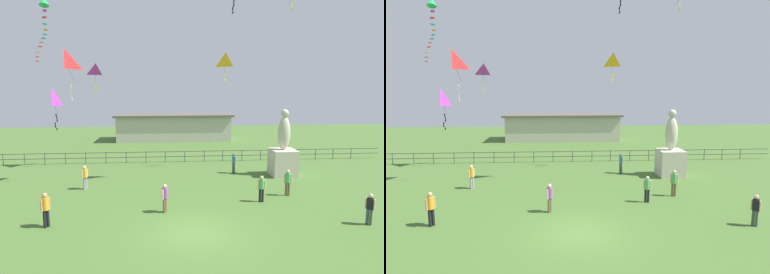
% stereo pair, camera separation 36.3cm
% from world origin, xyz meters
% --- Properties ---
extents(ground_plane, '(80.00, 80.00, 0.00)m').
position_xyz_m(ground_plane, '(0.00, 0.00, 0.00)').
color(ground_plane, '#476B2D').
extents(statue_monument, '(1.77, 1.77, 4.84)m').
position_xyz_m(statue_monument, '(7.26, 9.06, 1.49)').
color(statue_monument, beige).
rests_on(statue_monument, ground_plane).
extents(lamppost, '(0.36, 0.36, 4.71)m').
position_xyz_m(lamppost, '(7.43, 9.21, 3.40)').
color(lamppost, '#38383D').
rests_on(lamppost, ground_plane).
extents(person_0, '(0.31, 0.39, 1.53)m').
position_xyz_m(person_0, '(-6.38, 6.87, 0.88)').
color(person_0, '#99999E').
rests_on(person_0, ground_plane).
extents(person_1, '(0.29, 0.45, 1.55)m').
position_xyz_m(person_1, '(3.81, 9.90, 0.89)').
color(person_1, '#3F4C47').
rests_on(person_1, ground_plane).
extents(person_2, '(0.47, 0.29, 1.58)m').
position_xyz_m(person_2, '(5.94, 4.61, 0.91)').
color(person_2, brown).
rests_on(person_2, ground_plane).
extents(person_3, '(0.29, 0.40, 1.52)m').
position_xyz_m(person_3, '(-1.36, 2.56, 0.87)').
color(person_3, brown).
rests_on(person_3, ground_plane).
extents(person_4, '(0.45, 0.28, 1.52)m').
position_xyz_m(person_4, '(4.06, 3.68, 0.87)').
color(person_4, black).
rests_on(person_4, ground_plane).
extents(person_5, '(0.31, 0.38, 1.51)m').
position_xyz_m(person_5, '(8.22, 0.24, 0.87)').
color(person_5, '#3F4C47').
rests_on(person_5, ground_plane).
extents(person_6, '(0.33, 0.42, 1.64)m').
position_xyz_m(person_6, '(-6.82, 1.22, 0.95)').
color(person_6, black).
rests_on(person_6, ground_plane).
extents(kite_0, '(1.03, 0.86, 2.20)m').
position_xyz_m(kite_0, '(3.48, 12.01, 8.45)').
color(kite_0, yellow).
extents(kite_2, '(1.28, 1.38, 3.25)m').
position_xyz_m(kite_2, '(-7.64, 8.39, 8.02)').
color(kite_2, red).
extents(kite_4, '(1.04, 0.99, 2.34)m').
position_xyz_m(kite_4, '(-6.58, 12.73, 7.62)').
color(kite_4, '#B22DB2').
extents(kite_7, '(0.91, 0.93, 3.30)m').
position_xyz_m(kite_7, '(-10.07, 13.03, 5.47)').
color(kite_7, '#B22DB2').
extents(streamer_kite, '(3.26, 6.42, 3.60)m').
position_xyz_m(streamer_kite, '(-8.95, 9.02, 11.33)').
color(streamer_kite, '#1EB759').
extents(waterfront_railing, '(36.04, 0.06, 0.95)m').
position_xyz_m(waterfront_railing, '(-0.37, 14.00, 0.63)').
color(waterfront_railing, '#4C4742').
rests_on(waterfront_railing, ground_plane).
extents(pavilion_building, '(13.99, 4.68, 3.16)m').
position_xyz_m(pavilion_building, '(-0.20, 26.00, 1.60)').
color(pavilion_building, '#B7B2A3').
rests_on(pavilion_building, ground_plane).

